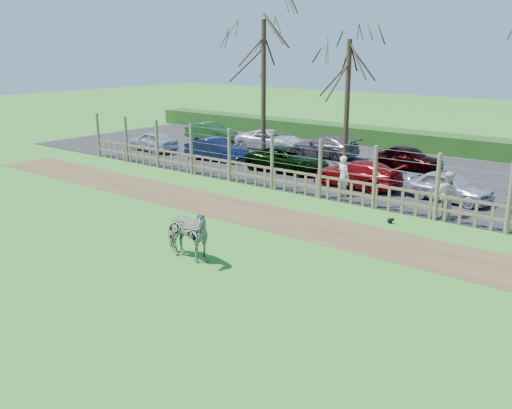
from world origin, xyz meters
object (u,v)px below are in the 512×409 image
Objects in this scene: tree_left at (264,57)px; car_9 at (324,146)px; crow at (390,220)px; car_8 at (271,140)px; car_3 at (357,174)px; tree_mid at (348,73)px; visitor_b at (447,194)px; car_2 at (287,160)px; car_4 at (449,187)px; car_7 at (211,132)px; visitor_a at (343,176)px; car_10 at (409,158)px; car_1 at (217,149)px; zebra at (186,234)px; car_0 at (153,141)px.

tree_left is 6.28m from car_9.
crow is 15.44m from car_8.
tree_left reaches higher than car_8.
car_3 reaches higher than crow.
tree_mid is 9.57m from visitor_b.
car_2 is (-7.99, 4.74, 0.53)m from crow.
car_4 is 18.85m from car_7.
visitor_b is 2.41m from car_4.
car_3 is (-0.31, 1.77, -0.26)m from visitor_a.
car_7 is at bearing -6.69° from visitor_b.
car_10 is (6.99, 3.18, -4.98)m from tree_left.
visitor_a is at bearing 123.66° from car_4.
visitor_a is 9.78m from car_1.
crow is (3.12, 7.17, -0.71)m from zebra.
tree_mid reaches higher than crow.
car_9 is 1.17× the size of car_10.
zebra is at bearing 17.73° from car_9.
zebra is 10.11m from visitor_b.
car_0 is 0.85× the size of car_9.
zebra is at bearing 167.89° from car_4.
car_0 and car_4 have the same top height.
visitor_a is (-0.14, 9.36, 0.08)m from zebra.
tree_left is at bearing 118.35° from car_10.
tree_left is 2.16× the size of car_1.
car_9 is at bearing 122.49° from car_0.
tree_mid is at bearing -140.37° from car_3.
car_2 is at bearing -24.92° from tree_left.
car_10 is (4.58, 4.30, 0.00)m from car_2.
car_0 is at bearing -168.40° from tree_left.
car_8 is at bearing 136.27° from car_0.
car_10 is at bearing 44.82° from car_4.
car_2 is at bearing -142.64° from car_8.
car_8 is at bearing 74.71° from car_4.
car_0 and car_9 have the same top height.
visitor_b is 0.40× the size of car_2.
car_8 is at bearing 160.51° from tree_mid.
car_10 is (-0.29, 16.22, -0.18)m from zebra.
car_4 is at bearing -110.76° from car_7.
car_7 is at bearing -91.69° from car_9.
car_7 is (0.07, 5.03, 0.00)m from car_0.
tree_mid is 10.22m from crow.
car_7 is (-4.86, 4.77, 0.00)m from car_1.
tree_mid is 8.34m from car_1.
car_8 is (-12.41, 9.17, 0.53)m from crow.
car_9 and car_10 have the same top height.
zebra is 0.53× the size of car_7.
tree_mid is 1.87× the size of car_7.
car_4 is 10.50m from car_9.
car_10 is (9.00, -0.12, 0.00)m from car_8.
car_7 is 14.19m from car_10.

